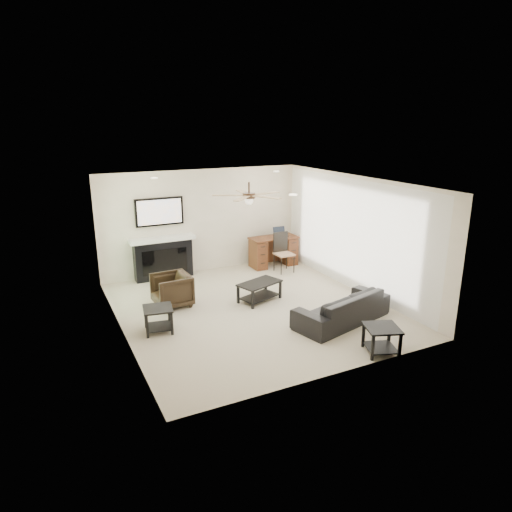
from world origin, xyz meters
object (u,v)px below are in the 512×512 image
Objects in this scene: sofa at (342,307)px; coffee_table at (260,291)px; fireplace_unit at (162,239)px; desk at (273,251)px; armchair at (172,290)px.

coffee_table is (-0.90, 1.60, -0.09)m from sofa.
fireplace_unit is (-2.29, 3.87, 0.67)m from sofa.
desk is at bearing 35.74° from coffee_table.
armchair is at bearing -100.24° from fireplace_unit.
armchair is at bearing -155.21° from desk.
coffee_table is at bearing 69.51° from armchair.
armchair reaches higher than sofa.
fireplace_unit is at bearing -73.44° from sofa.
fireplace_unit is at bearing 174.04° from desk.
armchair is 1.79m from coffee_table.
coffee_table is (1.70, -0.55, -0.13)m from armchair.
sofa is at bearing -59.39° from fireplace_unit.
fireplace_unit reaches higher than armchair.
coffee_table is 0.74× the size of desk.
desk is at bearing -111.92° from sofa.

